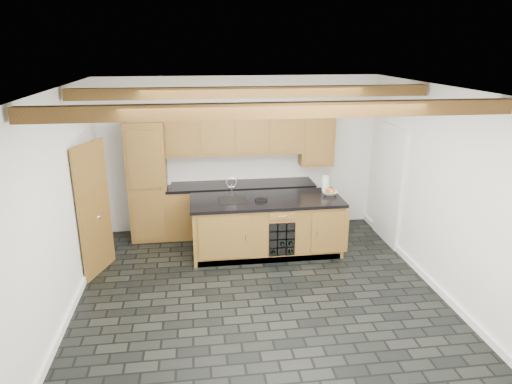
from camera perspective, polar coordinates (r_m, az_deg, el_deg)
The scene contains 10 objects.
ground at distance 6.56m, azimuth 0.40°, elevation -12.36°, with size 5.00×5.00×0.00m, color black.
room_shell at distance 6.43m, azimuth -0.98°, elevation 1.83°, with size 5.01×5.00×5.00m.
back_cabinetry at distance 8.19m, azimuth -4.39°, elevation 1.36°, with size 3.65×0.62×2.20m.
island at distance 7.54m, azimuth 1.35°, elevation -4.24°, with size 2.48×0.96×0.93m.
faucet at distance 7.35m, azimuth -2.98°, elevation -0.70°, with size 0.45×0.40×0.34m.
kitchen_scale at distance 7.31m, azimuth 0.63°, elevation -0.85°, with size 0.20×0.12×0.06m.
fruit_bowl at distance 7.68m, azimuth 9.21°, elevation -0.11°, with size 0.25×0.25×0.06m, color silver.
fruit_cluster at distance 7.67m, azimuth 9.22°, elevation 0.13°, with size 0.16×0.17×0.07m.
paper_towel at distance 7.91m, azimuth 8.69°, elevation 1.14°, with size 0.12×0.12×0.24m, color white.
mug at distance 8.28m, azimuth -10.82°, elevation 1.21°, with size 0.09×0.09×0.09m, color white.
Camera 1 is at (-0.80, -5.61, 3.31)m, focal length 32.00 mm.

